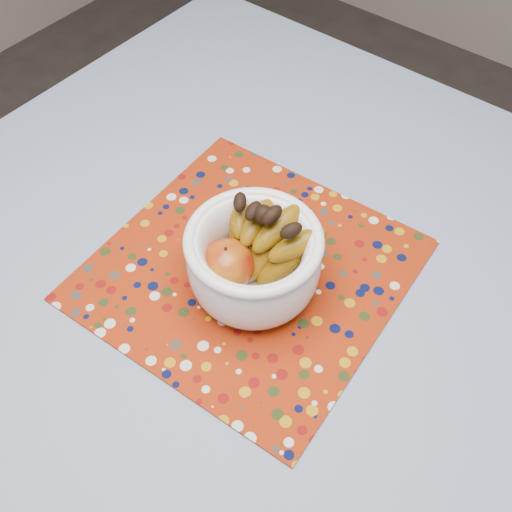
# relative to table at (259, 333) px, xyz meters

# --- Properties ---
(table) EXTENTS (1.20, 1.20, 0.75)m
(table) POSITION_rel_table_xyz_m (0.00, 0.00, 0.00)
(table) COLOR brown
(table) RESTS_ON ground
(tablecloth) EXTENTS (1.32, 1.32, 0.01)m
(tablecloth) POSITION_rel_table_xyz_m (0.00, 0.00, 0.08)
(tablecloth) COLOR slate
(tablecloth) RESTS_ON table
(placemat) EXTENTS (0.47, 0.47, 0.00)m
(placemat) POSITION_rel_table_xyz_m (-0.05, 0.04, 0.09)
(placemat) COLOR maroon
(placemat) RESTS_ON tablecloth
(fruit_bowl) EXTENTS (0.23, 0.20, 0.16)m
(fruit_bowl) POSITION_rel_table_xyz_m (-0.03, 0.03, 0.16)
(fruit_bowl) COLOR white
(fruit_bowl) RESTS_ON placemat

